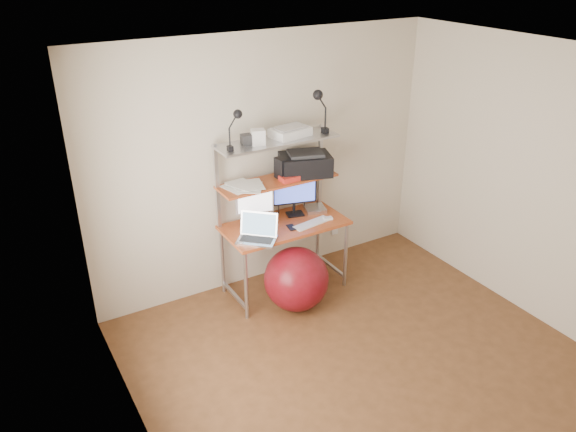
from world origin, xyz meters
name	(u,v)px	position (x,y,z in m)	size (l,w,h in m)	color
room	(383,238)	(0.00, 0.00, 1.25)	(3.60, 3.60, 3.60)	brown
computer_desk	(281,201)	(0.00, 1.50, 0.96)	(1.20, 0.60, 1.57)	#C45626
wall_outlet	(335,229)	(0.85, 1.79, 0.30)	(0.08, 0.01, 0.12)	white
monitor_silver	(255,203)	(-0.24, 1.59, 0.96)	(0.36, 0.17, 0.41)	#BBBBC0
monitor_black	(294,193)	(0.19, 1.58, 0.97)	(0.45, 0.18, 0.46)	black
laptop	(258,234)	(-0.36, 1.30, 0.79)	(0.44, 0.44, 0.30)	#B8B9BD
keyboard	(312,223)	(0.23, 1.30, 0.75)	(0.40, 0.11, 0.01)	white
mouse	(328,218)	(0.41, 1.30, 0.75)	(0.08, 0.05, 0.02)	white
mac_mini	(315,209)	(0.41, 1.54, 0.76)	(0.20, 0.20, 0.04)	#B8B9BD
phone	(292,227)	(0.01, 1.33, 0.74)	(0.07, 0.12, 0.01)	black
printer	(305,164)	(0.31, 1.56, 1.26)	(0.56, 0.47, 0.23)	black
nas_cube	(284,168)	(0.08, 1.58, 1.25)	(0.14, 0.14, 0.20)	black
red_box	(289,178)	(0.08, 1.49, 1.18)	(0.18, 0.12, 0.05)	red
scanner	(290,132)	(0.15, 1.60, 1.60)	(0.39, 0.29, 0.10)	white
box_white	(258,137)	(-0.21, 1.54, 1.62)	(0.12, 0.10, 0.14)	white
box_grey	(247,140)	(-0.31, 1.59, 1.60)	(0.09, 0.09, 0.09)	#2A2A2C
clip_lamp_left	(236,121)	(-0.44, 1.50, 1.81)	(0.14, 0.08, 0.36)	black
clip_lamp_right	(319,102)	(0.41, 1.50, 1.86)	(0.17, 0.10, 0.43)	black
exercise_ball	(296,279)	(-0.06, 1.11, 0.31)	(0.62, 0.62, 0.62)	maroon
paper_stack	(245,186)	(-0.35, 1.57, 1.16)	(0.40, 0.41, 0.02)	white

